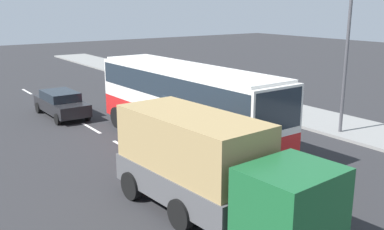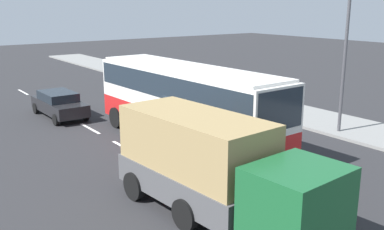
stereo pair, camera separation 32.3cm
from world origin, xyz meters
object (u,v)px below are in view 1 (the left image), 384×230
(car_black_sedan, at_px, (61,103))
(car_silver_hatch, at_px, (136,86))
(cargo_truck, at_px, (211,167))
(street_lamp, at_px, (350,47))
(coach_bus, at_px, (186,97))
(pedestrian_near_curb, at_px, (277,99))

(car_black_sedan, distance_m, car_silver_hatch, 6.52)
(cargo_truck, distance_m, car_black_sedan, 15.12)
(car_black_sedan, relative_size, street_lamp, 0.63)
(coach_bus, height_order, car_black_sedan, coach_bus)
(car_silver_hatch, distance_m, pedestrian_near_curb, 10.34)
(coach_bus, relative_size, car_silver_hatch, 2.76)
(car_silver_hatch, bearing_deg, car_black_sedan, -74.15)
(pedestrian_near_curb, relative_size, street_lamp, 0.20)
(car_black_sedan, distance_m, street_lamp, 16.08)
(car_silver_hatch, bearing_deg, coach_bus, -20.53)
(coach_bus, relative_size, car_black_sedan, 2.44)
(coach_bus, distance_m, car_black_sedan, 9.11)
(coach_bus, bearing_deg, car_silver_hatch, 162.24)
(cargo_truck, height_order, car_black_sedan, cargo_truck)
(car_silver_hatch, xyz_separation_m, street_lamp, (14.15, 4.11, 3.57))
(coach_bus, relative_size, street_lamp, 1.54)
(coach_bus, height_order, street_lamp, street_lamp)
(car_black_sedan, xyz_separation_m, pedestrian_near_curb, (7.16, 10.36, 0.22))
(cargo_truck, xyz_separation_m, street_lamp, (-3.20, 10.82, 2.72))
(cargo_truck, bearing_deg, coach_bus, 147.28)
(street_lamp, bearing_deg, car_black_sedan, -139.31)
(cargo_truck, bearing_deg, car_silver_hatch, 154.85)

